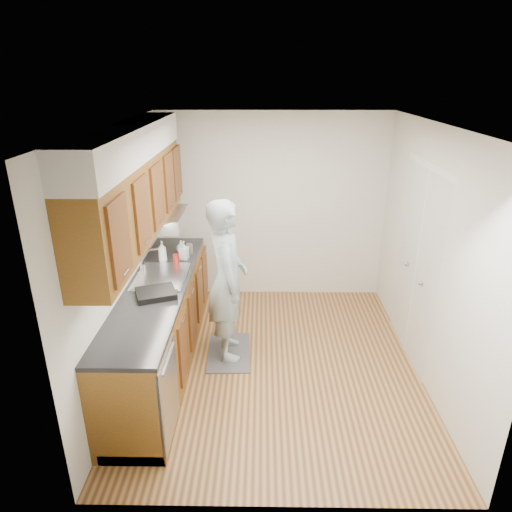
{
  "coord_description": "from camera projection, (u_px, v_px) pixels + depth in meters",
  "views": [
    {
      "loc": [
        -0.15,
        -4.14,
        2.93
      ],
      "look_at": [
        -0.21,
        0.25,
        1.16
      ],
      "focal_mm": 32.0,
      "sensor_mm": 36.0,
      "label": 1
    }
  ],
  "objects": [
    {
      "name": "closet_door",
      "position": [
        416.0,
        267.0,
        4.81
      ],
      "size": [
        0.02,
        1.22,
        2.05
      ],
      "primitive_type": "cube",
      "color": "silver",
      "rests_on": "wall_right"
    },
    {
      "name": "person",
      "position": [
        227.0,
        270.0,
        4.75
      ],
      "size": [
        0.57,
        0.77,
        2.0
      ],
      "primitive_type": "imported",
      "rotation": [
        0.0,
        0.0,
        1.72
      ],
      "color": "#91A9B1",
      "rests_on": "floor_mat"
    },
    {
      "name": "soap_bottle_a",
      "position": [
        162.0,
        252.0,
        5.1
      ],
      "size": [
        0.13,
        0.13,
        0.25
      ],
      "primitive_type": "imported",
      "rotation": [
        0.0,
        0.0,
        0.52
      ],
      "color": "silver",
      "rests_on": "counter"
    },
    {
      "name": "steel_can",
      "position": [
        190.0,
        249.0,
        5.35
      ],
      "size": [
        0.08,
        0.08,
        0.13
      ],
      "primitive_type": "cylinder",
      "rotation": [
        0.0,
        0.0,
        0.14
      ],
      "color": "#A5A5AA",
      "rests_on": "counter"
    },
    {
      "name": "dish_rack",
      "position": [
        156.0,
        293.0,
        4.36
      ],
      "size": [
        0.45,
        0.42,
        0.06
      ],
      "primitive_type": "cube",
      "rotation": [
        0.0,
        0.0,
        0.37
      ],
      "color": "black",
      "rests_on": "counter"
    },
    {
      "name": "soap_bottle_b",
      "position": [
        184.0,
        250.0,
        5.2
      ],
      "size": [
        0.11,
        0.11,
        0.21
      ],
      "primitive_type": "imported",
      "rotation": [
        0.0,
        0.0,
        -0.17
      ],
      "color": "silver",
      "rests_on": "counter"
    },
    {
      "name": "floor_mat",
      "position": [
        229.0,
        352.0,
        5.13
      ],
      "size": [
        0.49,
        0.81,
        0.01
      ],
      "primitive_type": "cube",
      "rotation": [
        0.0,
        0.0,
        0.04
      ],
      "color": "#5C5C5E",
      "rests_on": "floor"
    },
    {
      "name": "wall_right",
      "position": [
        430.0,
        258.0,
        4.45
      ],
      "size": [
        0.02,
        3.5,
        2.5
      ],
      "primitive_type": "cube",
      "color": "silver",
      "rests_on": "floor"
    },
    {
      "name": "soda_can",
      "position": [
        176.0,
        259.0,
        5.06
      ],
      "size": [
        0.09,
        0.09,
        0.13
      ],
      "primitive_type": "cylinder",
      "rotation": [
        0.0,
        0.0,
        -0.27
      ],
      "color": "#A7241C",
      "rests_on": "counter"
    },
    {
      "name": "upper_cabinets",
      "position": [
        136.0,
        185.0,
        4.26
      ],
      "size": [
        0.47,
        2.8,
        1.21
      ],
      "color": "brown",
      "rests_on": "wall_left"
    },
    {
      "name": "floor",
      "position": [
        275.0,
        364.0,
        4.93
      ],
      "size": [
        3.5,
        3.5,
        0.0
      ],
      "primitive_type": "plane",
      "color": "#A5773E",
      "rests_on": "ground"
    },
    {
      "name": "soap_bottle_c",
      "position": [
        181.0,
        246.0,
        5.4
      ],
      "size": [
        0.17,
        0.17,
        0.15
      ],
      "primitive_type": "imported",
      "rotation": [
        0.0,
        0.0,
        0.76
      ],
      "color": "silver",
      "rests_on": "counter"
    },
    {
      "name": "ceiling",
      "position": [
        279.0,
        125.0,
        4.0
      ],
      "size": [
        3.5,
        3.5,
        0.0
      ],
      "primitive_type": "plane",
      "rotation": [
        3.14,
        0.0,
        0.0
      ],
      "color": "white",
      "rests_on": "wall_left"
    },
    {
      "name": "wall_left",
      "position": [
        124.0,
        256.0,
        4.48
      ],
      "size": [
        0.02,
        3.5,
        2.5
      ],
      "primitive_type": "cube",
      "color": "silver",
      "rests_on": "floor"
    },
    {
      "name": "counter",
      "position": [
        161.0,
        324.0,
        4.76
      ],
      "size": [
        0.64,
        2.8,
        1.3
      ],
      "color": "brown",
      "rests_on": "floor"
    },
    {
      "name": "wall_back",
      "position": [
        273.0,
        208.0,
        6.09
      ],
      "size": [
        3.0,
        0.02,
        2.5
      ],
      "primitive_type": "cube",
      "color": "silver",
      "rests_on": "floor"
    }
  ]
}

